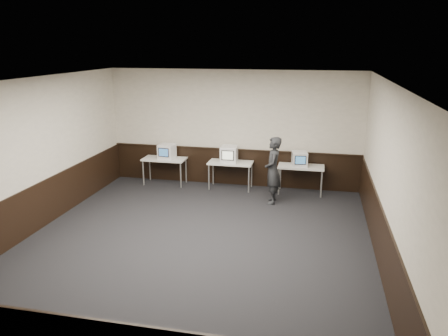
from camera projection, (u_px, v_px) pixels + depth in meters
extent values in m
plane|color=black|center=(195.00, 244.00, 8.70)|extent=(8.00, 8.00, 0.00)
plane|color=white|center=(192.00, 81.00, 7.83)|extent=(8.00, 8.00, 0.00)
plane|color=beige|center=(233.00, 129.00, 12.03)|extent=(7.00, 0.00, 7.00)
plane|color=beige|center=(86.00, 269.00, 4.51)|extent=(7.00, 0.00, 7.00)
plane|color=beige|center=(30.00, 157.00, 8.98)|extent=(0.00, 8.00, 8.00)
plane|color=beige|center=(388.00, 178.00, 7.56)|extent=(0.00, 8.00, 8.00)
cube|color=black|center=(233.00, 167.00, 12.31)|extent=(6.98, 0.04, 1.00)
cube|color=black|center=(37.00, 207.00, 9.27)|extent=(0.04, 7.98, 1.00)
cube|color=black|center=(380.00, 237.00, 7.86)|extent=(0.04, 7.98, 1.00)
cube|color=black|center=(233.00, 149.00, 12.15)|extent=(6.98, 0.06, 0.04)
cube|color=silver|center=(164.00, 159.00, 12.27)|extent=(1.20, 0.60, 0.04)
cylinder|color=#999999|center=(143.00, 173.00, 12.25)|extent=(0.04, 0.04, 0.71)
cylinder|color=#999999|center=(181.00, 175.00, 12.03)|extent=(0.04, 0.04, 0.71)
cylinder|color=#999999|center=(150.00, 168.00, 12.72)|extent=(0.04, 0.04, 0.71)
cylinder|color=#999999|center=(186.00, 171.00, 12.50)|extent=(0.04, 0.04, 0.71)
cube|color=silver|center=(230.00, 163.00, 11.89)|extent=(1.20, 0.60, 0.04)
cylinder|color=#999999|center=(209.00, 177.00, 11.87)|extent=(0.04, 0.04, 0.71)
cylinder|color=#999999|center=(249.00, 180.00, 11.65)|extent=(0.04, 0.04, 0.71)
cylinder|color=#999999|center=(213.00, 172.00, 12.34)|extent=(0.04, 0.04, 0.71)
cylinder|color=#999999|center=(252.00, 175.00, 12.12)|extent=(0.04, 0.04, 0.71)
cube|color=silver|center=(301.00, 167.00, 11.51)|extent=(1.20, 0.60, 0.04)
cylinder|color=#999999|center=(279.00, 182.00, 11.48)|extent=(0.04, 0.04, 0.71)
cylinder|color=#999999|center=(321.00, 184.00, 11.26)|extent=(0.04, 0.04, 0.71)
cylinder|color=#999999|center=(280.00, 176.00, 11.95)|extent=(0.04, 0.04, 0.71)
cylinder|color=#999999|center=(321.00, 179.00, 11.73)|extent=(0.04, 0.04, 0.71)
cube|color=white|center=(167.00, 151.00, 12.19)|extent=(0.45, 0.47, 0.41)
cube|color=black|center=(164.00, 152.00, 11.98)|extent=(0.31, 0.04, 0.25)
cube|color=#34669C|center=(163.00, 153.00, 11.97)|extent=(0.27, 0.03, 0.21)
cube|color=white|center=(229.00, 154.00, 11.83)|extent=(0.46, 0.48, 0.44)
cube|color=black|center=(228.00, 155.00, 11.60)|extent=(0.33, 0.03, 0.26)
cube|color=silver|center=(228.00, 155.00, 11.59)|extent=(0.29, 0.02, 0.22)
cube|color=white|center=(300.00, 159.00, 11.44)|extent=(0.45, 0.46, 0.39)
cube|color=black|center=(300.00, 160.00, 11.23)|extent=(0.29, 0.06, 0.23)
cube|color=teal|center=(301.00, 160.00, 11.22)|extent=(0.25, 0.04, 0.19)
imported|color=black|center=(273.00, 170.00, 10.76)|extent=(0.45, 0.65, 1.68)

